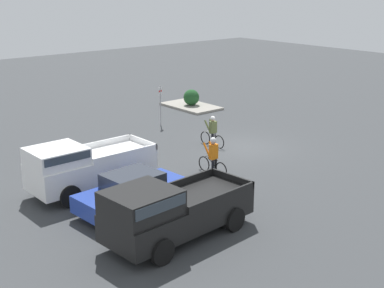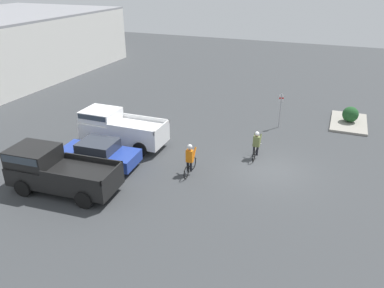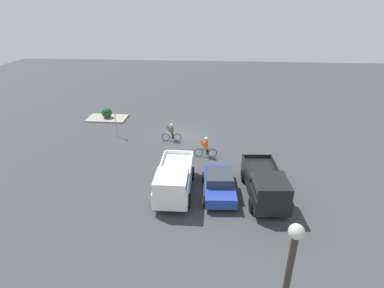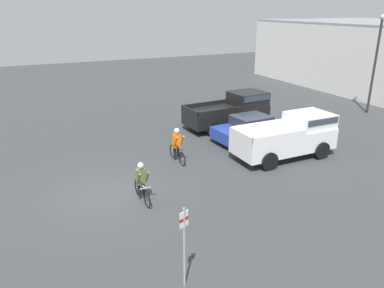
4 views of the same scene
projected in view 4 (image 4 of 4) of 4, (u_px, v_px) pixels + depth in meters
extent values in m
plane|color=#383A3D|center=(108.00, 193.00, 15.26)|extent=(80.00, 80.00, 0.00)
cube|color=black|center=(226.00, 114.00, 23.42)|extent=(2.41, 5.46, 0.90)
cube|color=black|center=(248.00, 98.00, 23.86)|extent=(2.02, 2.26, 0.81)
cube|color=#333D47|center=(248.00, 95.00, 23.80)|extent=(2.07, 2.09, 0.35)
cube|color=black|center=(204.00, 104.00, 23.54)|extent=(0.31, 3.19, 0.25)
cube|color=black|center=(221.00, 111.00, 21.93)|extent=(0.31, 3.19, 0.25)
cube|color=black|center=(190.00, 111.00, 22.02)|extent=(2.04, 0.22, 0.25)
cylinder|color=black|center=(238.00, 113.00, 25.15)|extent=(0.28, 0.86, 0.84)
cylinder|color=black|center=(257.00, 121.00, 23.48)|extent=(0.28, 0.86, 0.84)
cylinder|color=black|center=(195.00, 120.00, 23.64)|extent=(0.28, 0.86, 0.84)
cylinder|color=black|center=(213.00, 129.00, 21.97)|extent=(0.28, 0.86, 0.84)
cube|color=#233D9E|center=(251.00, 131.00, 21.11)|extent=(2.13, 4.43, 0.64)
cube|color=#2D333D|center=(251.00, 120.00, 20.90)|extent=(1.79, 2.05, 0.54)
cylinder|color=black|center=(259.00, 127.00, 22.59)|extent=(0.22, 0.66, 0.65)
cylinder|color=black|center=(280.00, 136.00, 21.07)|extent=(0.22, 0.66, 0.65)
cylinder|color=black|center=(221.00, 134.00, 21.33)|extent=(0.22, 0.66, 0.65)
cylinder|color=black|center=(240.00, 144.00, 19.81)|extent=(0.22, 0.66, 0.65)
cube|color=white|center=(284.00, 140.00, 18.65)|extent=(2.08, 5.19, 1.04)
cube|color=white|center=(310.00, 120.00, 18.99)|extent=(1.89, 2.09, 0.68)
cube|color=#333D47|center=(310.00, 117.00, 18.94)|extent=(1.95, 1.92, 0.30)
cube|color=white|center=(256.00, 125.00, 18.83)|extent=(0.11, 3.10, 0.25)
cube|color=white|center=(281.00, 136.00, 17.19)|extent=(0.11, 3.10, 0.25)
cube|color=white|center=(241.00, 135.00, 17.39)|extent=(2.03, 0.10, 0.25)
cylinder|color=black|center=(295.00, 138.00, 20.33)|extent=(0.23, 0.88, 0.88)
cylinder|color=black|center=(322.00, 150.00, 18.61)|extent=(0.23, 0.88, 0.88)
cylinder|color=black|center=(245.00, 147.00, 19.02)|extent=(0.23, 0.88, 0.88)
cylinder|color=black|center=(269.00, 161.00, 17.31)|extent=(0.23, 0.88, 0.88)
torus|color=black|center=(147.00, 199.00, 14.15)|extent=(0.71, 0.07, 0.71)
torus|color=black|center=(138.00, 188.00, 15.03)|extent=(0.71, 0.07, 0.71)
cylinder|color=white|center=(142.00, 189.00, 14.53)|extent=(0.54, 0.05, 0.37)
cylinder|color=white|center=(142.00, 185.00, 14.46)|extent=(0.58, 0.05, 0.04)
cylinder|color=white|center=(140.00, 187.00, 14.68)|extent=(0.04, 0.04, 0.34)
cylinder|color=white|center=(145.00, 188.00, 14.12)|extent=(0.04, 0.46, 0.02)
cylinder|color=black|center=(143.00, 189.00, 14.67)|extent=(0.12, 0.12, 0.53)
cylinder|color=black|center=(139.00, 189.00, 14.59)|extent=(0.12, 0.12, 0.53)
cube|color=#5B6638|center=(141.00, 176.00, 14.39)|extent=(0.25, 0.37, 0.61)
cylinder|color=#5B6638|center=(147.00, 178.00, 14.29)|extent=(0.52, 0.10, 0.67)
cylinder|color=#5B6638|center=(139.00, 179.00, 14.14)|extent=(0.52, 0.10, 0.67)
sphere|color=tan|center=(141.00, 167.00, 14.23)|extent=(0.22, 0.22, 0.22)
sphere|color=silver|center=(141.00, 165.00, 14.21)|extent=(0.24, 0.24, 0.24)
torus|color=black|center=(182.00, 159.00, 17.90)|extent=(0.70, 0.07, 0.70)
torus|color=black|center=(173.00, 151.00, 18.82)|extent=(0.70, 0.07, 0.70)
cylinder|color=black|center=(177.00, 152.00, 18.30)|extent=(0.57, 0.05, 0.37)
cylinder|color=black|center=(177.00, 148.00, 18.23)|extent=(0.61, 0.05, 0.04)
cylinder|color=black|center=(176.00, 150.00, 18.46)|extent=(0.04, 0.04, 0.34)
cylinder|color=black|center=(181.00, 150.00, 17.88)|extent=(0.04, 0.46, 0.02)
cylinder|color=black|center=(178.00, 151.00, 18.45)|extent=(0.12, 0.12, 0.52)
cylinder|color=black|center=(175.00, 152.00, 18.37)|extent=(0.12, 0.12, 0.52)
cube|color=orange|center=(177.00, 141.00, 18.16)|extent=(0.25, 0.37, 0.67)
cylinder|color=orange|center=(182.00, 142.00, 18.04)|extent=(0.54, 0.11, 0.72)
cylinder|color=orange|center=(175.00, 143.00, 17.90)|extent=(0.54, 0.11, 0.72)
sphere|color=tan|center=(177.00, 132.00, 17.98)|extent=(0.24, 0.24, 0.24)
sphere|color=silver|center=(177.00, 131.00, 17.95)|extent=(0.27, 0.27, 0.27)
cylinder|color=#9E9EA3|center=(184.00, 248.00, 9.81)|extent=(0.06, 0.06, 2.41)
cube|color=white|center=(184.00, 219.00, 9.50)|extent=(0.13, 0.29, 0.45)
cube|color=red|center=(184.00, 219.00, 9.50)|extent=(0.13, 0.29, 0.10)
cylinder|color=#2D2823|center=(374.00, 68.00, 25.82)|extent=(0.16, 0.16, 6.39)
sphere|color=#B2B2A8|center=(383.00, 17.00, 24.67)|extent=(0.36, 0.36, 0.36)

